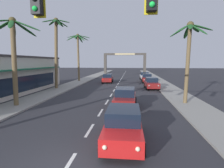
{
  "coord_description": "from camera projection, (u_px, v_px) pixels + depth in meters",
  "views": [
    {
      "loc": [
        2.38,
        -5.83,
        3.96
      ],
      "look_at": [
        0.84,
        8.0,
        2.2
      ],
      "focal_mm": 28.16,
      "sensor_mm": 36.0,
      "label": 1
    }
  ],
  "objects": [
    {
      "name": "sidewalk_right",
      "position": [
        169.0,
        89.0,
        25.36
      ],
      "size": [
        3.2,
        110.0,
        0.14
      ],
      "primitive_type": "cube",
      "color": "gray",
      "rests_on": "ground"
    },
    {
      "name": "sidewalk_left",
      "position": [
        65.0,
        87.0,
        27.07
      ],
      "size": [
        3.2,
        110.0,
        0.14
      ],
      "primitive_type": "cube",
      "color": "gray",
      "rests_on": "ground"
    },
    {
      "name": "lane_markings",
      "position": [
        118.0,
        88.0,
        27.03
      ],
      "size": [
        4.28,
        89.18,
        0.01
      ],
      "color": "silver",
      "rests_on": "ground"
    },
    {
      "name": "traffic_signal_mast",
      "position": [
        158.0,
        20.0,
        5.4
      ],
      "size": [
        11.18,
        0.41,
        7.3
      ],
      "color": "#2D2D33",
      "rests_on": "ground"
    },
    {
      "name": "sedan_lead_at_stop_bar",
      "position": [
        123.0,
        125.0,
        8.71
      ],
      "size": [
        1.99,
        4.47,
        1.68
      ],
      "color": "red",
      "rests_on": "ground"
    },
    {
      "name": "sedan_third_in_queue",
      "position": [
        125.0,
        98.0,
        15.35
      ],
      "size": [
        2.06,
        4.49,
        1.68
      ],
      "color": "maroon",
      "rests_on": "ground"
    },
    {
      "name": "sedan_oncoming_far",
      "position": [
        108.0,
        78.0,
        33.54
      ],
      "size": [
        2.07,
        4.5,
        1.68
      ],
      "color": "maroon",
      "rests_on": "ground"
    },
    {
      "name": "sedan_parked_nearest_kerb",
      "position": [
        144.0,
        76.0,
        39.04
      ],
      "size": [
        2.06,
        4.5,
        1.68
      ],
      "color": "silver",
      "rests_on": "ground"
    },
    {
      "name": "sedan_parked_mid_kerb",
      "position": [
        152.0,
        83.0,
        25.8
      ],
      "size": [
        2.04,
        4.49,
        1.68
      ],
      "color": "maroon",
      "rests_on": "ground"
    },
    {
      "name": "sedan_parked_far_kerb",
      "position": [
        147.0,
        78.0,
        33.77
      ],
      "size": [
        2.01,
        4.48,
        1.68
      ],
      "color": "maroon",
      "rests_on": "ground"
    },
    {
      "name": "palm_left_second",
      "position": [
        13.0,
        46.0,
        14.98
      ],
      "size": [
        4.9,
        4.49,
        7.69
      ],
      "color": "brown",
      "rests_on": "ground"
    },
    {
      "name": "palm_left_third",
      "position": [
        56.0,
        42.0,
        24.96
      ],
      "size": [
        3.68,
        3.66,
        10.11
      ],
      "color": "brown",
      "rests_on": "ground"
    },
    {
      "name": "palm_left_farthest",
      "position": [
        78.0,
        48.0,
        35.07
      ],
      "size": [
        4.77,
        4.63,
        9.48
      ],
      "color": "brown",
      "rests_on": "ground"
    },
    {
      "name": "palm_right_second",
      "position": [
        189.0,
        46.0,
        15.81
      ],
      "size": [
        3.64,
        3.58,
        7.54
      ],
      "color": "brown",
      "rests_on": "ground"
    },
    {
      "name": "town_gateway_arch",
      "position": [
        125.0,
        60.0,
        60.78
      ],
      "size": [
        14.58,
        0.9,
        6.96
      ],
      "color": "#423D38",
      "rests_on": "ground"
    }
  ]
}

